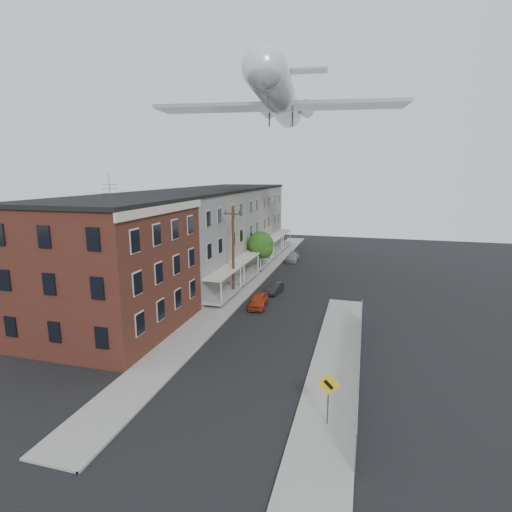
# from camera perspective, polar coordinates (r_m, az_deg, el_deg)

# --- Properties ---
(ground) EXTENTS (120.00, 120.00, 0.00)m
(ground) POSITION_cam_1_polar(r_m,az_deg,el_deg) (23.47, -4.24, -19.61)
(ground) COLOR black
(ground) RESTS_ON ground
(sidewalk_left) EXTENTS (3.00, 62.00, 0.12)m
(sidewalk_left) POSITION_cam_1_polar(r_m,az_deg,el_deg) (46.21, -0.73, -3.47)
(sidewalk_left) COLOR gray
(sidewalk_left) RESTS_ON ground
(sidewalk_right) EXTENTS (3.00, 26.00, 0.12)m
(sidewalk_right) POSITION_cam_1_polar(r_m,az_deg,el_deg) (27.68, 11.32, -14.51)
(sidewalk_right) COLOR gray
(sidewalk_right) RESTS_ON ground
(curb_left) EXTENTS (0.15, 62.00, 0.14)m
(curb_left) POSITION_cam_1_polar(r_m,az_deg,el_deg) (45.84, 1.02, -3.58)
(curb_left) COLOR gray
(curb_left) RESTS_ON ground
(curb_right) EXTENTS (0.15, 26.00, 0.14)m
(curb_right) POSITION_cam_1_polar(r_m,az_deg,el_deg) (27.78, 8.24, -14.26)
(curb_right) COLOR gray
(curb_right) RESTS_ON ground
(corner_building) EXTENTS (10.31, 12.30, 12.15)m
(corner_building) POSITION_cam_1_polar(r_m,az_deg,el_deg) (32.75, -20.28, -1.39)
(corner_building) COLOR #391612
(corner_building) RESTS_ON ground
(row_house_a) EXTENTS (11.98, 7.00, 10.30)m
(row_house_a) POSITION_cam_1_polar(r_m,az_deg,el_deg) (40.65, -12.51, 1.47)
(row_house_a) COLOR slate
(row_house_a) RESTS_ON ground
(row_house_b) EXTENTS (11.98, 7.00, 10.30)m
(row_house_b) POSITION_cam_1_polar(r_m,az_deg,el_deg) (46.87, -8.54, 2.96)
(row_house_b) COLOR #6F6558
(row_house_b) RESTS_ON ground
(row_house_c) EXTENTS (11.98, 7.00, 10.30)m
(row_house_c) POSITION_cam_1_polar(r_m,az_deg,el_deg) (53.27, -5.51, 4.09)
(row_house_c) COLOR slate
(row_house_c) RESTS_ON ground
(row_house_d) EXTENTS (11.98, 7.00, 10.30)m
(row_house_d) POSITION_cam_1_polar(r_m,az_deg,el_deg) (59.81, -3.12, 4.97)
(row_house_d) COLOR #6F6558
(row_house_d) RESTS_ON ground
(row_house_e) EXTENTS (11.98, 7.00, 10.30)m
(row_house_e) POSITION_cam_1_polar(r_m,az_deg,el_deg) (66.45, -1.21, 5.66)
(row_house_e) COLOR slate
(row_house_e) RESTS_ON ground
(chainlink_fence) EXTENTS (0.06, 18.06, 1.90)m
(chainlink_fence) POSITION_cam_1_polar(r_m,az_deg,el_deg) (26.34, 14.58, -13.83)
(chainlink_fence) COLOR gray
(chainlink_fence) RESTS_ON ground
(warning_sign) EXTENTS (1.10, 0.11, 2.80)m
(warning_sign) POSITION_cam_1_polar(r_m,az_deg,el_deg) (20.62, 10.29, -18.48)
(warning_sign) COLOR #515156
(warning_sign) RESTS_ON ground
(utility_pole) EXTENTS (1.80, 0.26, 9.00)m
(utility_pole) POSITION_cam_1_polar(r_m,az_deg,el_deg) (39.61, -3.29, 0.79)
(utility_pole) COLOR black
(utility_pole) RESTS_ON ground
(street_tree) EXTENTS (3.22, 3.20, 5.20)m
(street_tree) POSITION_cam_1_polar(r_m,az_deg,el_deg) (49.09, 0.78, 1.50)
(street_tree) COLOR black
(street_tree) RESTS_ON ground
(car_near) EXTENTS (1.87, 3.91, 1.29)m
(car_near) POSITION_cam_1_polar(r_m,az_deg,el_deg) (37.13, 0.35, -6.37)
(car_near) COLOR #9A2E13
(car_near) RESTS_ON ground
(car_mid) EXTENTS (1.47, 3.32, 1.06)m
(car_mid) POSITION_cam_1_polar(r_m,az_deg,el_deg) (41.45, 2.66, -4.60)
(car_mid) COLOR black
(car_mid) RESTS_ON ground
(car_far) EXTENTS (1.76, 3.97, 1.13)m
(car_far) POSITION_cam_1_polar(r_m,az_deg,el_deg) (56.34, 5.22, -0.20)
(car_far) COLOR gray
(car_far) RESTS_ON ground
(airplane) EXTENTS (25.46, 29.07, 8.37)m
(airplane) POSITION_cam_1_polar(r_m,az_deg,el_deg) (45.59, 3.55, 21.48)
(airplane) COLOR silver
(airplane) RESTS_ON ground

